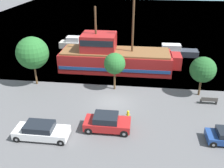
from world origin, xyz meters
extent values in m
plane|color=#5B5B5E|center=(0.00, 0.00, 0.00)|extent=(160.00, 160.00, 0.00)
plane|color=teal|center=(0.00, 44.00, 0.00)|extent=(80.00, 80.00, 0.00)
cube|color=#A31E1E|center=(-0.75, 9.18, 1.28)|extent=(15.40, 4.84, 2.57)
cube|color=#234C93|center=(-0.75, 9.18, 0.90)|extent=(15.09, 4.92, 0.45)
cube|color=#A31E1E|center=(7.55, 9.18, 1.67)|extent=(1.40, 2.66, 1.80)
cube|color=brown|center=(-0.75, 9.18, 2.69)|extent=(14.78, 4.46, 0.25)
cube|color=#A31E1E|center=(-3.06, 9.18, 3.96)|extent=(4.62, 3.88, 2.28)
cube|color=black|center=(-3.06, 9.18, 4.30)|extent=(4.39, 3.94, 0.82)
cylinder|color=#4C331E|center=(1.56, 9.18, 6.29)|extent=(0.28, 0.28, 6.94)
cylinder|color=#4C331E|center=(-3.44, 9.18, 5.77)|extent=(0.28, 0.28, 5.90)
cube|color=#2D333D|center=(8.22, 16.15, 0.48)|extent=(7.52, 2.02, 0.96)
cube|color=silver|center=(7.66, 16.15, 1.40)|extent=(3.01, 1.57, 0.87)
cube|color=black|center=(8.56, 16.15, 1.40)|extent=(0.12, 1.41, 0.70)
cube|color=#B7B2A8|center=(-8.78, 18.19, 0.54)|extent=(5.63, 2.03, 1.07)
cube|color=silver|center=(-9.20, 18.19, 1.52)|extent=(2.25, 1.58, 0.91)
cube|color=black|center=(-8.52, 18.19, 1.52)|extent=(0.12, 1.42, 0.72)
cube|color=#B21E1E|center=(0.04, -5.06, 0.63)|extent=(4.20, 1.93, 0.73)
cube|color=black|center=(-0.09, -5.06, 1.30)|extent=(2.18, 1.74, 0.60)
cylinder|color=black|center=(1.64, -5.94, 0.36)|extent=(0.72, 0.22, 0.72)
cylinder|color=gray|center=(1.64, -5.94, 0.36)|extent=(0.27, 0.25, 0.27)
cylinder|color=black|center=(1.64, -4.19, 0.36)|extent=(0.72, 0.22, 0.72)
cylinder|color=gray|center=(1.64, -4.19, 0.36)|extent=(0.27, 0.25, 0.27)
cylinder|color=black|center=(-1.56, -5.94, 0.36)|extent=(0.72, 0.22, 0.72)
cylinder|color=gray|center=(-1.56, -5.94, 0.36)|extent=(0.27, 0.25, 0.27)
cylinder|color=black|center=(-1.56, -4.19, 0.36)|extent=(0.72, 0.22, 0.72)
cylinder|color=gray|center=(-1.56, -4.19, 0.36)|extent=(0.27, 0.25, 0.27)
cube|color=white|center=(-5.52, -6.88, 0.57)|extent=(4.76, 1.84, 0.67)
cube|color=black|center=(-5.66, -6.88, 1.17)|extent=(2.47, 1.66, 0.54)
cylinder|color=black|center=(-3.57, -7.71, 0.31)|extent=(0.61, 0.22, 0.61)
cylinder|color=gray|center=(-3.57, -7.71, 0.31)|extent=(0.23, 0.25, 0.23)
cylinder|color=black|center=(-3.57, -6.05, 0.31)|extent=(0.61, 0.22, 0.61)
cylinder|color=gray|center=(-3.57, -6.05, 0.31)|extent=(0.23, 0.25, 0.23)
cylinder|color=black|center=(-7.47, -7.71, 0.31)|extent=(0.61, 0.22, 0.61)
cylinder|color=gray|center=(-7.47, -7.71, 0.31)|extent=(0.23, 0.25, 0.23)
cylinder|color=black|center=(-7.47, -6.05, 0.31)|extent=(0.61, 0.22, 0.61)
cylinder|color=gray|center=(-7.47, -6.05, 0.31)|extent=(0.23, 0.25, 0.23)
cylinder|color=black|center=(9.14, -6.43, 0.30)|extent=(0.61, 0.22, 0.61)
cylinder|color=gray|center=(9.14, -6.43, 0.30)|extent=(0.23, 0.25, 0.23)
cylinder|color=black|center=(9.14, -4.85, 0.30)|extent=(0.61, 0.22, 0.61)
cylinder|color=gray|center=(9.14, -4.85, 0.30)|extent=(0.23, 0.25, 0.23)
cylinder|color=yellow|center=(1.80, -2.80, 0.28)|extent=(0.22, 0.22, 0.56)
sphere|color=yellow|center=(1.80, -2.80, 0.64)|extent=(0.25, 0.25, 0.25)
cylinder|color=yellow|center=(1.64, -2.80, 0.31)|extent=(0.10, 0.09, 0.09)
cylinder|color=yellow|center=(1.96, -2.80, 0.31)|extent=(0.10, 0.09, 0.09)
cube|color=#4C4742|center=(10.37, 0.88, 0.42)|extent=(1.74, 0.45, 0.05)
cube|color=#4C4742|center=(10.37, 0.69, 0.65)|extent=(1.74, 0.06, 0.40)
cube|color=#2D2D2D|center=(9.55, 0.88, 0.20)|extent=(0.12, 0.36, 0.40)
cube|color=#2D2D2D|center=(11.18, 0.88, 0.20)|extent=(0.12, 0.36, 0.40)
cylinder|color=brown|center=(-10.13, 3.36, 1.23)|extent=(0.24, 0.24, 2.47)
sphere|color=#286B2D|center=(-10.13, 3.36, 4.12)|extent=(3.88, 3.88, 3.88)
cylinder|color=brown|center=(-0.19, 3.11, 1.13)|extent=(0.24, 0.24, 2.26)
sphere|color=#286B2D|center=(-0.19, 3.11, 3.32)|extent=(2.50, 2.50, 2.50)
cylinder|color=brown|center=(9.69, 2.79, 0.98)|extent=(0.24, 0.24, 1.96)
sphere|color=#235B28|center=(9.69, 2.79, 3.18)|extent=(2.88, 2.88, 2.88)
camera|label=1|loc=(2.67, -23.66, 14.10)|focal=40.00mm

